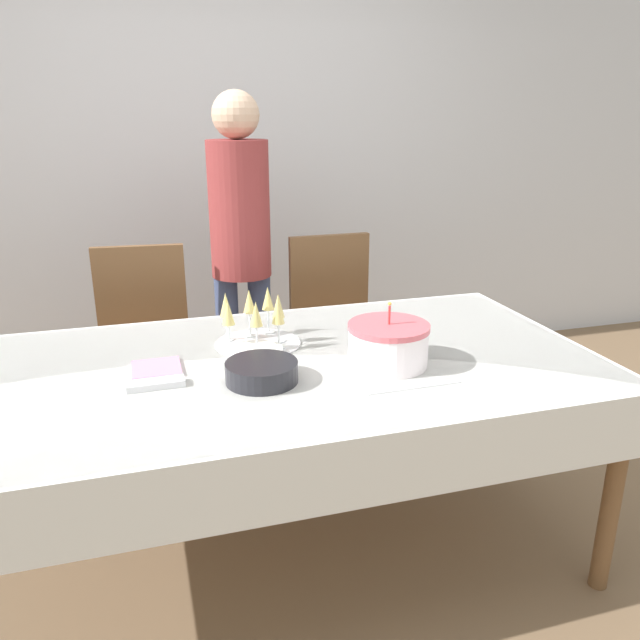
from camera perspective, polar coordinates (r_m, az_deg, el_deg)
name	(u,v)px	position (r m, az deg, el deg)	size (l,w,h in m)	color
ground_plane	(290,549)	(2.43, -2.74, -20.16)	(12.00, 12.00, 0.00)	brown
wall_back	(209,144)	(3.68, -10.15, 15.58)	(8.00, 0.05, 2.70)	silver
dining_table	(287,389)	(2.09, -3.01, -6.31)	(2.05, 1.10, 0.74)	white
dining_chair_far_left	(144,346)	(2.89, -15.80, -2.30)	(0.45, 0.45, 0.96)	brown
dining_chair_far_right	(336,327)	(3.03, 1.47, -0.65)	(0.43, 0.43, 0.96)	brown
birthday_cake	(388,344)	(2.01, 6.25, -2.22)	(0.26, 0.26, 0.21)	white
champagne_tray	(256,319)	(2.18, -5.90, 0.05)	(0.30, 0.30, 0.18)	silver
plate_stack_main	(262,372)	(1.90, -5.35, -4.73)	(0.22, 0.22, 0.06)	black
plate_stack_dessert	(257,352)	(2.10, -5.80, -2.96)	(0.17, 0.17, 0.03)	white
cake_knife	(414,387)	(1.88, 8.63, -6.11)	(0.30, 0.02, 0.00)	silver
fork_pile	(156,384)	(1.92, -14.79, -5.65)	(0.17, 0.06, 0.02)	silver
napkin_pile	(156,369)	(2.04, -14.73, -4.32)	(0.15, 0.15, 0.01)	pink
person_standing	(240,236)	(2.95, -7.29, 7.65)	(0.28, 0.28, 1.61)	#3F4C72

